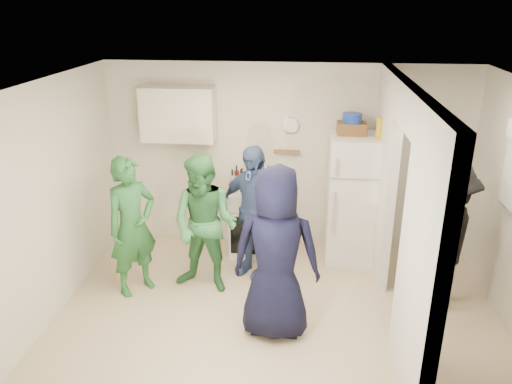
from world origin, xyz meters
The scene contains 34 objects.
floor centered at (0.00, 0.00, 0.00)m, with size 4.80×4.80×0.00m, color #CCB48F.
wall_back centered at (0.00, 1.70, 1.25)m, with size 4.80×4.80×0.00m, color silver.
wall_front centered at (0.00, -1.70, 1.25)m, with size 4.80×4.80×0.00m, color silver.
wall_left centered at (-2.40, 0.00, 1.25)m, with size 3.40×3.40×0.00m, color silver.
ceiling centered at (0.00, 0.00, 2.50)m, with size 4.80×4.80×0.00m, color white.
partition_pier_back centered at (1.20, 1.10, 1.25)m, with size 0.12×1.20×2.50m, color silver.
partition_pier_front centered at (1.20, -1.10, 1.25)m, with size 0.12×1.20×2.50m, color silver.
partition_header centered at (1.20, 0.00, 2.30)m, with size 0.12×1.00×0.40m, color silver.
stove centered at (-0.35, 1.37, 0.44)m, with size 0.75×0.62×0.89m, color white.
upper_cabinet centered at (-1.40, 1.52, 1.85)m, with size 0.95×0.34×0.70m, color silver.
fridge centered at (0.90, 1.34, 0.84)m, with size 0.69×0.67×1.68m, color white.
wicker_basket centered at (0.80, 1.39, 1.75)m, with size 0.35×0.25×0.15m, color brown.
blue_bowl centered at (0.80, 1.39, 1.88)m, with size 0.24×0.24×0.11m, color #163399.
yellow_cup_stack_top centered at (1.12, 1.24, 1.80)m, with size 0.09×0.09×0.25m, color gold.
wall_clock centered at (0.05, 1.68, 1.70)m, with size 0.22×0.22×0.03m, color white.
spice_shelf centered at (0.00, 1.65, 1.35)m, with size 0.35×0.08×0.03m, color olive.
yellow_cup_stack_stove centered at (-0.47, 1.15, 1.01)m, with size 0.09×0.09×0.25m, color orange.
red_cup centered at (-0.13, 1.17, 0.95)m, with size 0.09×0.09×0.12m, color #AE150B.
person_green_left centered at (-1.68, 0.27, 0.82)m, with size 0.60×0.39×1.65m, color #2A692D.
person_green_center centered at (-0.86, 0.39, 0.82)m, with size 0.80×0.62×1.65m, color #3A854C.
person_denim centered at (-0.35, 0.80, 0.83)m, with size 0.98×0.41×1.67m, color #3B4380.
person_navy centered at (0.00, -0.36, 0.90)m, with size 0.88×0.57×1.80m, color black.
person_nook centered at (1.79, 0.36, 0.84)m, with size 1.08×0.62×1.67m, color black.
bottle_a centered at (-0.65, 1.50, 1.03)m, with size 0.07×0.07×0.29m, color #5B1C12.
bottle_b centered at (-0.55, 1.31, 1.05)m, with size 0.06×0.06×0.32m, color #194C22.
bottle_c centered at (-0.42, 1.53, 1.01)m, with size 0.06×0.06×0.24m, color silver.
bottle_d centered at (-0.32, 1.31, 1.02)m, with size 0.06×0.06×0.27m, color brown.
bottle_e centered at (-0.24, 1.56, 1.03)m, with size 0.06×0.06×0.29m, color #ADBBC0.
bottle_f centered at (-0.16, 1.40, 1.04)m, with size 0.08×0.08×0.31m, color black.
bottle_g centered at (-0.08, 1.49, 1.05)m, with size 0.06×0.06×0.31m, color olive.
bottle_h centered at (-0.67, 1.25, 1.05)m, with size 0.07×0.07×0.33m, color #ACAEB8.
bottle_i centered at (-0.30, 1.46, 1.05)m, with size 0.06×0.06×0.31m, color #5A390F.
bottle_j centered at (-0.04, 1.26, 1.03)m, with size 0.07×0.07×0.29m, color #1B512C.
bottle_k centered at (-0.58, 1.42, 1.03)m, with size 0.07×0.07×0.27m, color #984323.
Camera 1 is at (0.26, -4.69, 3.25)m, focal length 35.00 mm.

